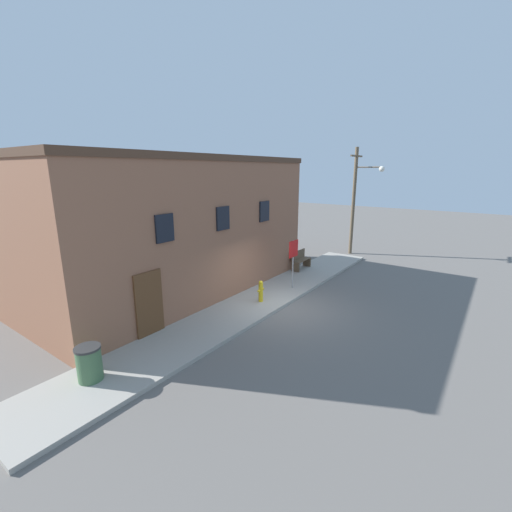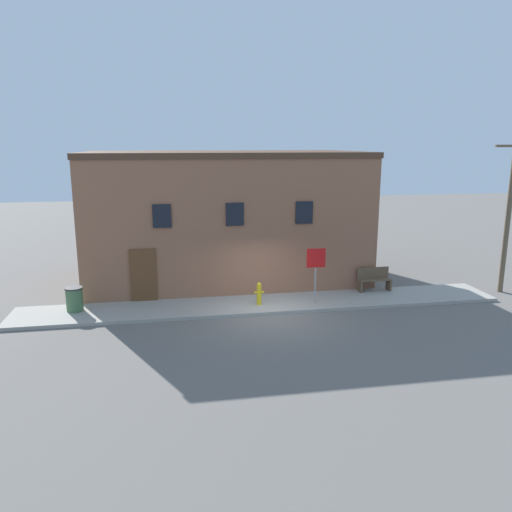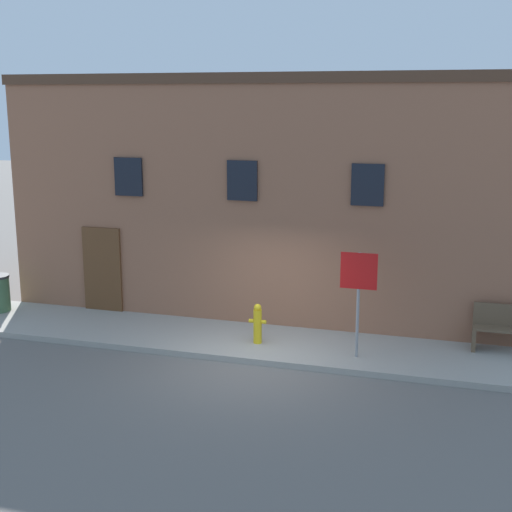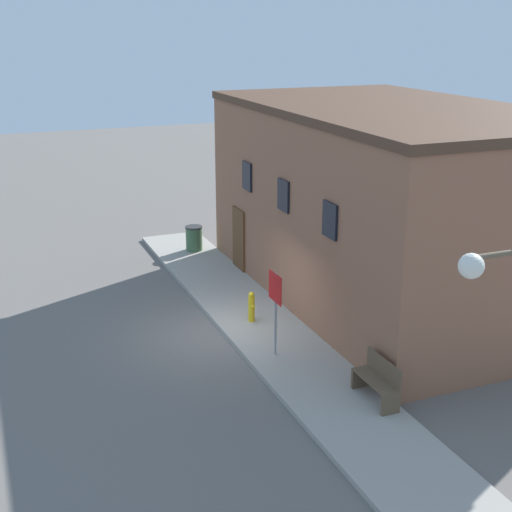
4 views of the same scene
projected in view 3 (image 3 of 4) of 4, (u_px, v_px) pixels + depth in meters
The scene contains 6 objects.
ground_plane at pixel (253, 365), 14.36m from camera, with size 80.00×80.00×0.00m, color #66605B.
sidewalk at pixel (268, 344), 15.40m from camera, with size 18.61×2.25×0.13m.
brick_building at pixel (281, 187), 19.30m from camera, with size 12.13×6.97×5.82m.
fire_hydrant at pixel (258, 323), 15.19m from camera, with size 0.38×0.18×0.87m.
stop_sign at pixel (358, 284), 14.14m from camera, with size 0.73×0.06×2.16m.
bench at pixel (507, 330), 14.68m from camera, with size 1.37×0.44×0.97m.
Camera 3 is at (3.91, -12.96, 5.27)m, focal length 50.00 mm.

